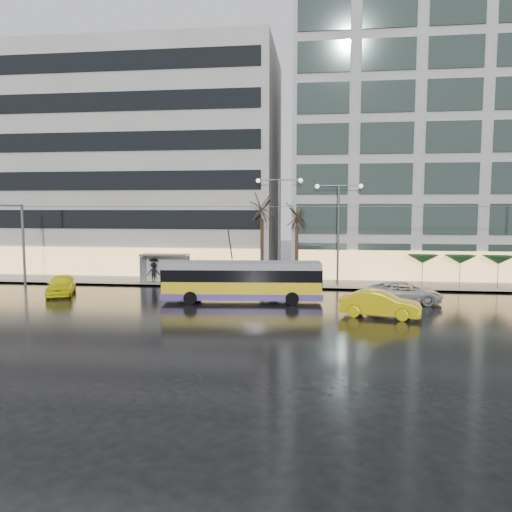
% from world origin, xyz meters
% --- Properties ---
extents(ground, '(140.00, 140.00, 0.00)m').
position_xyz_m(ground, '(0.00, 0.00, 0.00)').
color(ground, black).
rests_on(ground, ground).
extents(sidewalk, '(80.00, 10.00, 0.15)m').
position_xyz_m(sidewalk, '(2.00, 14.00, 0.07)').
color(sidewalk, gray).
rests_on(sidewalk, ground).
extents(kerb, '(80.00, 0.10, 0.15)m').
position_xyz_m(kerb, '(2.00, 9.05, 0.07)').
color(kerb, slate).
rests_on(kerb, ground).
extents(building_left, '(34.00, 14.00, 22.00)m').
position_xyz_m(building_left, '(-16.00, 19.00, 11.15)').
color(building_left, '#9E9C97').
rests_on(building_left, sidewalk).
extents(building_right, '(32.00, 14.00, 25.00)m').
position_xyz_m(building_right, '(19.00, 19.00, 12.65)').
color(building_right, '#9E9C97').
rests_on(building_right, sidewalk).
extents(trolleybus, '(11.40, 4.66, 5.21)m').
position_xyz_m(trolleybus, '(-0.01, 3.06, 1.41)').
color(trolleybus, yellow).
rests_on(trolleybus, ground).
extents(catenary, '(42.24, 5.12, 7.00)m').
position_xyz_m(catenary, '(1.00, 7.94, 4.25)').
color(catenary, '#595B60').
rests_on(catenary, ground).
extents(bus_shelter, '(4.20, 1.60, 2.51)m').
position_xyz_m(bus_shelter, '(-8.38, 10.69, 1.96)').
color(bus_shelter, '#595B60').
rests_on(bus_shelter, sidewalk).
extents(street_lamp_near, '(3.96, 0.36, 9.03)m').
position_xyz_m(street_lamp_near, '(2.00, 10.80, 5.99)').
color(street_lamp_near, '#595B60').
rests_on(street_lamp_near, sidewalk).
extents(street_lamp_far, '(3.96, 0.36, 8.53)m').
position_xyz_m(street_lamp_far, '(7.00, 10.80, 5.71)').
color(street_lamp_far, '#595B60').
rests_on(street_lamp_far, sidewalk).
extents(tree_a, '(3.20, 3.20, 8.40)m').
position_xyz_m(tree_a, '(0.50, 11.00, 7.09)').
color(tree_a, black).
rests_on(tree_a, sidewalk).
extents(tree_b, '(3.20, 3.20, 7.70)m').
position_xyz_m(tree_b, '(3.50, 11.20, 6.40)').
color(tree_b, black).
rests_on(tree_b, sidewalk).
extents(parasol_a, '(2.50, 2.50, 2.65)m').
position_xyz_m(parasol_a, '(14.00, 11.00, 2.45)').
color(parasol_a, '#595B60').
rests_on(parasol_a, sidewalk).
extents(parasol_b, '(2.50, 2.50, 2.65)m').
position_xyz_m(parasol_b, '(17.00, 11.00, 2.45)').
color(parasol_b, '#595B60').
rests_on(parasol_b, sidewalk).
extents(parasol_c, '(2.50, 2.50, 2.65)m').
position_xyz_m(parasol_c, '(20.00, 11.00, 2.45)').
color(parasol_c, '#595B60').
rests_on(parasol_c, sidewalk).
extents(taxi_a, '(3.40, 4.99, 1.58)m').
position_xyz_m(taxi_a, '(-14.34, 4.24, 0.79)').
color(taxi_a, '#FFF70D').
rests_on(taxi_a, ground).
extents(taxi_b, '(5.16, 2.84, 1.61)m').
position_xyz_m(taxi_b, '(9.18, -0.72, 0.81)').
color(taxi_b, yellow).
rests_on(taxi_b, ground).
extents(sedan_silver, '(5.50, 3.08, 1.45)m').
position_xyz_m(sedan_silver, '(11.47, 4.27, 0.73)').
color(sedan_silver, '#B1B2B6').
rests_on(sedan_silver, ground).
extents(pedestrian_a, '(1.24, 1.25, 2.19)m').
position_xyz_m(pedestrian_a, '(-5.30, 11.62, 1.62)').
color(pedestrian_a, black).
rests_on(pedestrian_a, sidewalk).
extents(pedestrian_b, '(0.97, 0.96, 1.57)m').
position_xyz_m(pedestrian_b, '(-6.83, 11.14, 0.94)').
color(pedestrian_b, black).
rests_on(pedestrian_b, sidewalk).
extents(pedestrian_c, '(1.19, 0.96, 2.11)m').
position_xyz_m(pedestrian_c, '(-9.16, 10.75, 1.26)').
color(pedestrian_c, black).
rests_on(pedestrian_c, sidewalk).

